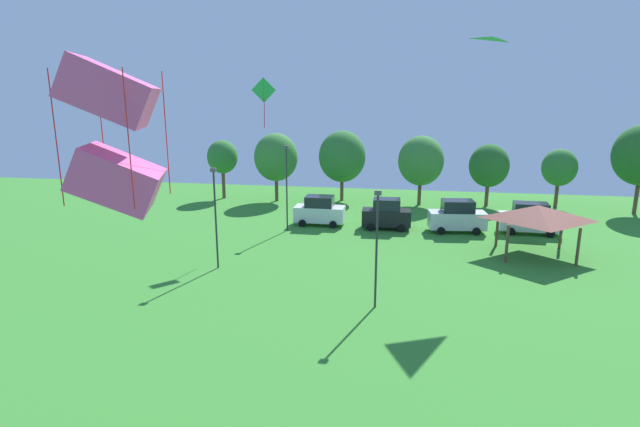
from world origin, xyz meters
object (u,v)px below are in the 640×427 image
(light_post_0, at_px, (215,213))
(treeline_tree_5, at_px, (559,168))
(kite_flying_2, at_px, (114,136))
(kite_flying_7, at_px, (466,56))
(parked_car_third_from_left, at_px, (457,217))
(park_pavilion, at_px, (538,213))
(treeline_tree_1, at_px, (276,157))
(treeline_tree_0, at_px, (222,157))
(treeline_tree_3, at_px, (421,161))
(treeline_tree_2, at_px, (342,157))
(parked_car_rightmost_in_row, at_px, (530,219))
(light_post_3, at_px, (377,243))
(light_post_1, at_px, (287,184))
(parked_car_second_from_left, at_px, (386,214))
(treeline_tree_4, at_px, (489,166))
(kite_flying_1, at_px, (264,92))
(parked_car_leftmost, at_px, (320,211))

(light_post_0, relative_size, treeline_tree_5, 1.12)
(kite_flying_2, bearing_deg, kite_flying_7, 71.20)
(parked_car_third_from_left, height_order, park_pavilion, park_pavilion)
(kite_flying_7, bearing_deg, treeline_tree_1, 137.18)
(treeline_tree_0, distance_m, treeline_tree_3, 20.95)
(park_pavilion, height_order, treeline_tree_1, treeline_tree_1)
(parked_car_third_from_left, relative_size, treeline_tree_2, 0.64)
(kite_flying_2, height_order, treeline_tree_0, kite_flying_2)
(park_pavilion, xyz_separation_m, treeline_tree_2, (-15.71, 16.26, 1.63))
(parked_car_rightmost_in_row, xyz_separation_m, light_post_3, (-11.44, -16.58, 2.31))
(light_post_0, xyz_separation_m, treeline_tree_3, (13.38, 21.76, 0.84))
(kite_flying_2, height_order, parked_car_rightmost_in_row, kite_flying_2)
(parked_car_rightmost_in_row, distance_m, light_post_1, 19.92)
(kite_flying_2, bearing_deg, parked_car_third_from_left, 73.34)
(parked_car_second_from_left, distance_m, park_pavilion, 11.97)
(kite_flying_7, bearing_deg, light_post_3, -116.31)
(parked_car_rightmost_in_row, distance_m, light_post_0, 25.18)
(parked_car_third_from_left, distance_m, park_pavilion, 7.43)
(treeline_tree_2, bearing_deg, treeline_tree_4, -0.72)
(parked_car_second_from_left, bearing_deg, treeline_tree_0, 149.30)
(kite_flying_7, relative_size, treeline_tree_5, 0.64)
(light_post_0, height_order, light_post_1, light_post_1)
(treeline_tree_1, distance_m, treeline_tree_2, 6.94)
(treeline_tree_5, bearing_deg, treeline_tree_2, -178.90)
(treeline_tree_3, bearing_deg, light_post_3, -96.27)
(light_post_1, height_order, treeline_tree_2, treeline_tree_2)
(parked_car_rightmost_in_row, height_order, treeline_tree_0, treeline_tree_0)
(parked_car_third_from_left, relative_size, light_post_1, 0.67)
(kite_flying_7, distance_m, parked_car_rightmost_in_row, 15.35)
(kite_flying_1, xyz_separation_m, parked_car_rightmost_in_row, (20.73, 4.50, -9.95))
(kite_flying_2, distance_m, treeline_tree_3, 43.51)
(parked_car_rightmost_in_row, relative_size, treeline_tree_4, 0.77)
(parked_car_third_from_left, bearing_deg, treeline_tree_4, 63.74)
(kite_flying_1, xyz_separation_m, kite_flying_2, (5.25, -28.43, -0.92))
(kite_flying_1, height_order, treeline_tree_5, kite_flying_1)
(parked_car_rightmost_in_row, bearing_deg, parked_car_second_from_left, -174.47)
(park_pavilion, bearing_deg, parked_car_rightmost_in_row, 80.70)
(kite_flying_2, xyz_separation_m, kite_flying_7, (8.95, 26.28, 3.16))
(kite_flying_2, distance_m, parked_car_third_from_left, 35.08)
(treeline_tree_0, distance_m, treeline_tree_5, 34.50)
(parked_car_third_from_left, distance_m, treeline_tree_2, 15.78)
(kite_flying_7, bearing_deg, parked_car_rightmost_in_row, 45.52)
(parked_car_rightmost_in_row, bearing_deg, light_post_3, -121.42)
(parked_car_leftmost, bearing_deg, treeline_tree_5, 26.64)
(parked_car_second_from_left, height_order, light_post_0, light_post_0)
(treeline_tree_3, bearing_deg, park_pavilion, -63.81)
(light_post_3, relative_size, treeline_tree_2, 0.85)
(parked_car_rightmost_in_row, xyz_separation_m, treeline_tree_5, (4.96, 10.86, 2.74))
(parked_car_second_from_left, bearing_deg, treeline_tree_5, 32.87)
(parked_car_third_from_left, distance_m, treeline_tree_4, 11.73)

